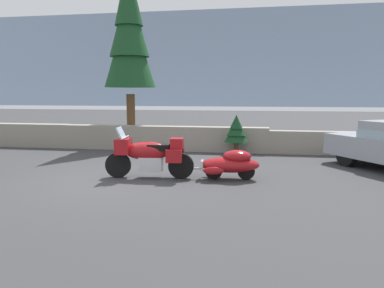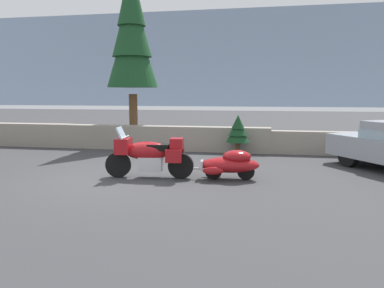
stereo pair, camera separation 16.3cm
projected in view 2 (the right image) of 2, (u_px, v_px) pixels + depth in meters
ground_plane at (113, 180)px, 9.54m from camera, size 80.00×80.00×0.00m
stone_guard_wall at (141, 138)px, 14.79m from camera, size 24.00×0.60×0.95m
distant_ridgeline at (251, 72)px, 101.18m from camera, size 240.00×80.00×16.00m
touring_motorcycle at (149, 154)px, 9.74m from camera, size 2.31×0.88×1.33m
car_shaped_trailer at (230, 164)px, 9.59m from camera, size 2.23×0.87×0.76m
pine_tree_tall at (132, 32)px, 15.42m from camera, size 2.10×2.10×7.48m
pine_sapling_near at (238, 130)px, 13.35m from camera, size 0.86×0.86×1.44m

